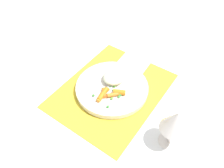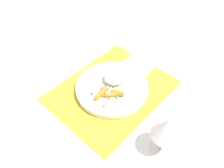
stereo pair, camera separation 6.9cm
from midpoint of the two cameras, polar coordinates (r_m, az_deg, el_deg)
name	(u,v)px [view 1 (the left image)]	position (r m, az deg, el deg)	size (l,w,h in m)	color
ground_plane	(112,91)	(0.81, -2.46, -1.79)	(2.40, 2.40, 0.00)	white
placemat	(112,90)	(0.81, -2.47, -1.65)	(0.41, 0.32, 0.01)	gold
plate	(112,88)	(0.80, -2.49, -1.06)	(0.25, 0.25, 0.02)	silver
rice_mound	(114,77)	(0.80, -1.96, 1.73)	(0.08, 0.07, 0.03)	beige
carrot_portion	(108,94)	(0.76, -3.74, -2.52)	(0.09, 0.08, 0.02)	orange
pea_scatter	(110,95)	(0.76, -3.21, -2.94)	(0.09, 0.08, 0.01)	#5AA030
fork	(117,80)	(0.81, -1.33, 1.00)	(0.19, 0.03, 0.01)	silver
wine_glass	(176,122)	(0.62, 12.48, -9.34)	(0.08, 0.08, 0.14)	silver
napkin	(134,63)	(0.90, 3.28, 5.22)	(0.08, 0.11, 0.01)	white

